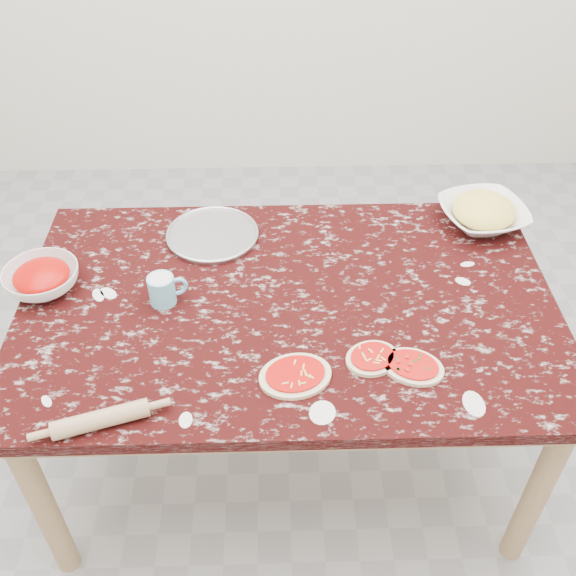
% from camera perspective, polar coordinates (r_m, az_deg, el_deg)
% --- Properties ---
extents(ground, '(4.00, 4.00, 0.00)m').
position_cam_1_polar(ground, '(2.52, 0.00, -13.73)').
color(ground, gray).
extents(worktable, '(1.60, 1.00, 0.75)m').
position_cam_1_polar(worktable, '(2.00, 0.00, -2.84)').
color(worktable, black).
rests_on(worktable, ground).
extents(pizza_tray, '(0.35, 0.35, 0.01)m').
position_cam_1_polar(pizza_tray, '(2.20, -6.61, 4.61)').
color(pizza_tray, '#B2B2B7').
rests_on(pizza_tray, worktable).
extents(sauce_bowl, '(0.25, 0.25, 0.07)m').
position_cam_1_polar(sauce_bowl, '(2.10, -20.67, 0.74)').
color(sauce_bowl, white).
rests_on(sauce_bowl, worktable).
extents(cheese_bowl, '(0.34, 0.34, 0.07)m').
position_cam_1_polar(cheese_bowl, '(2.33, 16.63, 6.13)').
color(cheese_bowl, white).
rests_on(cheese_bowl, worktable).
extents(flour_mug, '(0.12, 0.08, 0.09)m').
position_cam_1_polar(flour_mug, '(1.95, -10.86, -0.10)').
color(flour_mug, '#6CBBD9').
rests_on(flour_mug, worktable).
extents(pizza_left, '(0.23, 0.20, 0.02)m').
position_cam_1_polar(pizza_left, '(1.73, 0.64, -7.65)').
color(pizza_left, beige).
rests_on(pizza_left, worktable).
extents(pizza_mid, '(0.18, 0.17, 0.02)m').
position_cam_1_polar(pizza_mid, '(1.79, 7.35, -6.09)').
color(pizza_mid, beige).
rests_on(pizza_mid, worktable).
extents(pizza_right, '(0.20, 0.18, 0.02)m').
position_cam_1_polar(pizza_right, '(1.79, 10.84, -6.75)').
color(pizza_right, beige).
rests_on(pizza_right, worktable).
extents(rolling_pin, '(0.24, 0.11, 0.05)m').
position_cam_1_polar(rolling_pin, '(1.69, -16.04, -10.95)').
color(rolling_pin, tan).
rests_on(rolling_pin, worktable).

